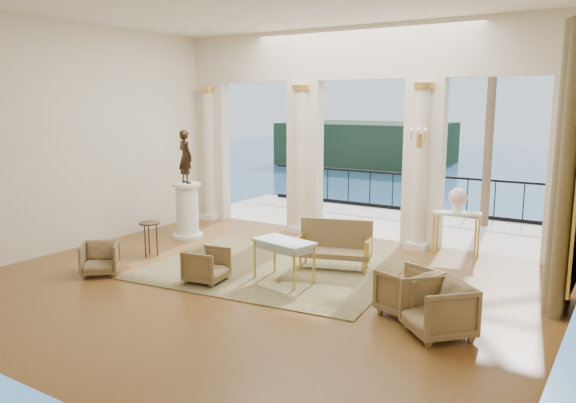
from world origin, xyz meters
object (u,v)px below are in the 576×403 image
Objects in this scene: pedestal at (187,212)px; armchair_d at (207,264)px; armchair_b at (438,307)px; settee at (335,245)px; armchair_a at (100,257)px; armchair_c at (409,290)px; game_table at (284,245)px; side_table at (150,227)px; console_table at (457,219)px; statue at (185,157)px.

armchair_d is at bearing -41.79° from pedestal.
armchair_b is at bearing -19.36° from pedestal.
settee is at bearing -45.84° from armchair_d.
settee reaches higher than armchair_a.
pedestal is at bearing -87.54° from armchair_c.
game_table is (-0.34, -1.15, 0.20)m from settee.
armchair_c is 5.97m from pedestal.
armchair_c is 1.10× the size of side_table.
armchair_c is at bearing -176.14° from armchair_b.
armchair_c is 0.52× the size of settee.
armchair_c reaches higher than armchair_a.
armchair_b is at bearing -6.91° from side_table.
statue is at bearing 179.11° from console_table.
armchair_d is at bearing -144.79° from settee.
console_table is (5.36, 1.75, 0.12)m from pedestal.
settee is 1.27× the size of game_table.
pedestal is (-0.57, 2.80, 0.27)m from armchair_a.
game_table is 0.97× the size of statue.
console_table is at bearing -46.49° from armchair_d.
settee is (3.21, 2.53, 0.12)m from armchair_a.
statue is at bearing 105.70° from side_table.
armchair_b is 0.67× the size of statue.
game_table is at bearing -64.69° from armchair_d.
pedestal is 1.56m from side_table.
settee is at bearing -3.81° from armchair_a.
armchair_c is 3.35m from armchair_d.
armchair_c is 6.13m from statue.
settee reaches higher than armchair_d.
armchair_d is 0.55× the size of statue.
statue reaches higher than armchair_d.
armchair_a is 3.22m from statue.
armchair_b is (5.72, 0.60, 0.07)m from armchair_a.
statue is at bearing 169.74° from game_table.
armchair_b is 0.75m from armchair_c.
armchair_b is 1.05× the size of armchair_c.
armchair_d is (-3.32, -0.41, -0.05)m from armchair_c.
console_table is 5.91m from side_table.
settee is 3.58m from side_table.
armchair_b reaches higher than game_table.
settee is 1.16× the size of pedestal.
armchair_d is 3.22m from pedestal.
console_table is (1.92, 3.17, 0.08)m from game_table.
game_table is 3.90m from statue.
armchair_b is at bearing -36.12° from armchair_a.
game_table reaches higher than armchair_d.
armchair_d is at bearing 155.68° from statue.
armchair_d is at bearing -137.32° from armchair_b.
game_table reaches higher than armchair_a.
game_table is at bearing 175.09° from statue.
armchair_a is 6.62m from console_table.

